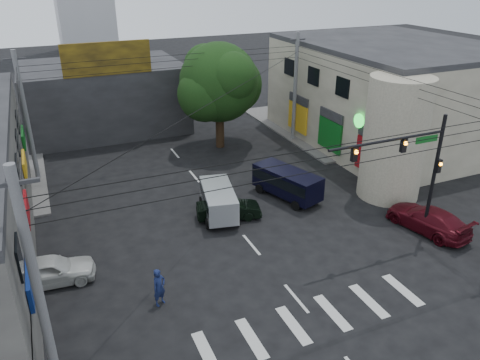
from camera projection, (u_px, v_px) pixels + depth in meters
ground at (268, 264)px, 24.34m from camera, size 160.00×160.00×0.00m
sidewalk_far_right at (350, 122)px, 45.79m from camera, size 16.00×16.00×0.15m
building_right at (389, 95)px, 39.98m from camera, size 14.00×18.00×8.00m
corner_column at (395, 139)px, 29.96m from camera, size 4.00×4.00×8.00m
building_far at (104, 97)px, 43.23m from camera, size 14.00×10.00×6.00m
billboard at (107, 58)px, 37.35m from camera, size 7.00×0.30×2.60m
street_tree at (219, 83)px, 37.61m from camera, size 6.40×6.40×8.70m
traffic_gantry at (413, 162)px, 24.30m from camera, size 7.10×0.35×7.20m
utility_pole_near_left at (39, 297)px, 14.86m from camera, size 0.32×0.32×9.20m
utility_pole_far_left at (27, 118)px, 31.89m from camera, size 0.32×0.32×9.20m
utility_pole_far_right at (295, 88)px, 39.50m from camera, size 0.32×0.32×9.20m
dark_sedan at (229, 209)px, 28.48m from camera, size 3.31×4.59×1.29m
white_compact at (49, 271)px, 22.60m from camera, size 2.45×4.59×1.46m
maroon_sedan at (428, 219)px, 27.14m from camera, size 3.91×5.78×1.46m
silver_minivan at (219, 202)px, 28.67m from camera, size 4.95×3.49×1.82m
navy_van at (287, 184)px, 30.90m from camera, size 5.88×4.67×1.92m
traffic_officer at (159, 287)px, 21.13m from camera, size 1.05×1.02×1.86m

